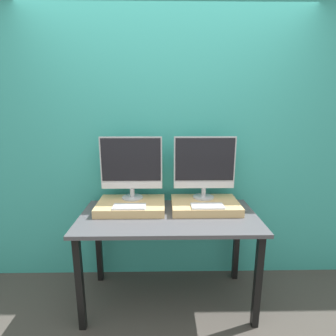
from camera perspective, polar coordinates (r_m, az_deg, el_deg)
The scene contains 9 objects.
ground_plane at distance 2.33m, azimuth 0.30°, elevation -32.24°, with size 12.00×12.00×0.00m, color #423D38.
wall_back at distance 2.43m, azimuth -0.08°, elevation 4.74°, with size 8.00×0.04×2.60m.
workbench at distance 2.20m, azimuth 0.11°, elevation -12.50°, with size 1.44×0.70×0.80m.
wooden_riser_left at distance 2.29m, azimuth -7.99°, elevation -8.12°, with size 0.57×0.40×0.07m.
monitor_left at distance 2.28m, azimuth -7.98°, elevation 0.53°, with size 0.53×0.18×0.55m.
keyboard_left at distance 2.16m, azimuth -8.42°, elevation -8.28°, with size 0.26×0.13×0.01m.
wooden_riser_right at distance 2.30m, azimuth 8.04°, elevation -8.02°, with size 0.57×0.40×0.07m.
monitor_right at distance 2.29m, azimuth 7.94°, elevation 0.59°, with size 0.53×0.18×0.55m.
keyboard_right at distance 2.17m, azimuth 8.58°, elevation -8.17°, with size 0.26×0.13×0.01m.
Camera 1 is at (-0.04, -1.63, 1.66)m, focal length 28.00 mm.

